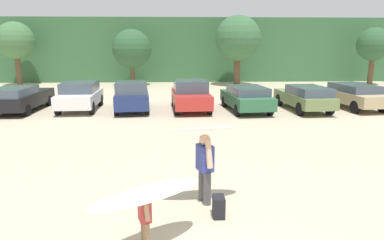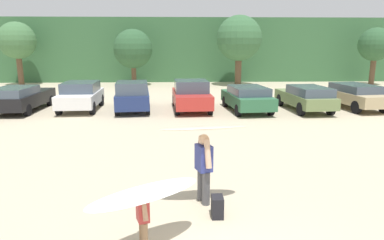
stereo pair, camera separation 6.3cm
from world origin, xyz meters
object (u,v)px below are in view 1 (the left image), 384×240
surfboard_cream (205,128)px  surfboard_white (147,193)px  parked_car_tan (353,95)px  person_child (145,216)px  parked_car_navy (132,96)px  backpack_dropped (219,207)px  parked_car_black (20,98)px  parked_car_white (80,95)px  parked_car_red (191,95)px  parked_car_olive_green (305,97)px  parked_car_forest_green (246,98)px  person_adult (205,164)px

surfboard_cream → surfboard_white: surfboard_cream is taller
parked_car_tan → person_child: (-10.51, -13.23, -0.16)m
parked_car_navy → backpack_dropped: size_ratio=9.52×
surfboard_cream → parked_car_black: bearing=-59.4°
parked_car_white → parked_car_black: bearing=92.3°
parked_car_red → parked_car_tan: bearing=-92.2°
parked_car_olive_green → person_child: size_ratio=4.29×
parked_car_forest_green → parked_car_navy: bearing=81.5°
person_child → parked_car_navy: bearing=-100.5°
person_adult → surfboard_white: (-1.12, -1.83, 0.16)m
parked_car_red → person_child: 13.10m
surfboard_cream → surfboard_white: 2.15m
parked_car_black → person_child: parked_car_black is taller
parked_car_red → person_adult: size_ratio=2.68×
parked_car_tan → surfboard_white: size_ratio=2.25×
parked_car_forest_green → surfboard_cream: 11.50m
parked_car_black → parked_car_navy: 5.97m
parked_car_black → parked_car_forest_green: parked_car_black is taller
parked_car_white → backpack_dropped: 13.72m
parked_car_white → parked_car_navy: 2.90m
parked_car_black → person_adult: 14.43m
parked_car_olive_green → backpack_dropped: parked_car_olive_green is taller
parked_car_black → parked_car_white: bearing=-84.5°
parked_car_navy → parked_car_red: bearing=-93.4°
parked_car_navy → surfboard_cream: bearing=-171.1°
parked_car_olive_green → parked_car_navy: bearing=84.0°
person_adult → person_child: 2.13m
parked_car_forest_green → surfboard_white: size_ratio=2.08×
surfboard_white → backpack_dropped: surfboard_white is taller
parked_car_navy → parked_car_olive_green: parked_car_navy is taller
parked_car_navy → person_child: 13.01m
parked_car_navy → person_child: size_ratio=4.05×
parked_car_black → parked_car_red: 9.15m
parked_car_olive_green → backpack_dropped: size_ratio=10.10×
parked_car_black → parked_car_olive_green: bearing=-91.3°
parked_car_navy → parked_car_olive_green: (9.38, -0.29, -0.07)m
parked_car_white → parked_car_olive_green: parked_car_white is taller
parked_car_black → person_child: size_ratio=4.36×
parked_car_black → parked_car_white: parked_car_white is taller
parked_car_red → person_child: size_ratio=4.06×
parked_car_tan → backpack_dropped: size_ratio=10.48×
person_adult → backpack_dropped: (0.24, -0.70, -0.68)m
surfboard_white → parked_car_red: bearing=-130.3°
parked_car_white → parked_car_forest_green: (9.06, -0.66, -0.08)m
parked_car_olive_green → person_child: 14.66m
parked_car_olive_green → backpack_dropped: (-6.08, -11.55, -0.53)m
person_child → backpack_dropped: 1.80m
surfboard_cream → backpack_dropped: (0.25, -0.57, -1.56)m
parked_car_white → parked_car_navy: parked_car_navy is taller
parked_car_white → person_adult: (5.93, -11.54, 0.08)m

